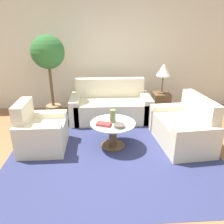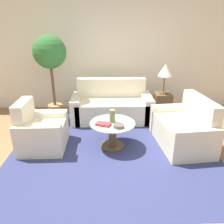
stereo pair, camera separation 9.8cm
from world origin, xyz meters
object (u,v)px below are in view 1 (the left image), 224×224
table_lamp (164,71)px  potted_plant (48,58)px  armchair (40,133)px  sofa_main (110,106)px  coffee_table (113,131)px  loveseat (185,128)px  vase (113,116)px  book_stack (104,124)px  bowl (119,126)px

table_lamp → potted_plant: bearing=178.0°
armchair → potted_plant: size_ratio=0.46×
sofa_main → potted_plant: (-1.29, 0.10, 1.07)m
sofa_main → table_lamp: bearing=0.8°
coffee_table → loveseat: bearing=1.7°
loveseat → table_lamp: (-0.11, 1.22, 0.79)m
potted_plant → vase: 1.99m
sofa_main → table_lamp: size_ratio=2.68×
loveseat → potted_plant: 3.06m
vase → book_stack: (-0.15, -0.12, -0.09)m
loveseat → coffee_table: (-1.28, -0.04, 0.01)m
sofa_main → coffee_table: bearing=-91.2°
armchair → loveseat: 2.53m
vase → bowl: vase is taller
loveseat → book_stack: (-1.44, -0.14, 0.19)m
sofa_main → loveseat: size_ratio=1.36×
sofa_main → book_stack: (-0.18, -1.34, 0.19)m
bowl → loveseat: bearing=10.9°
armchair → vase: size_ratio=3.77×
bowl → book_stack: (-0.25, 0.09, -0.00)m
loveseat → coffee_table: size_ratio=1.67×
loveseat → coffee_table: 1.29m
sofa_main → book_stack: size_ratio=6.40×
sofa_main → book_stack: sofa_main is taller
bowl → armchair: bearing=171.1°
loveseat → table_lamp: table_lamp is taller
loveseat → table_lamp: 1.46m
sofa_main → table_lamp: 1.40m
table_lamp → bowl: size_ratio=3.71×
book_stack → potted_plant: bearing=148.6°
potted_plant → vase: (1.26, -1.32, -0.79)m
potted_plant → table_lamp: bearing=-2.0°
sofa_main → book_stack: 1.37m
loveseat → bowl: 1.23m
sofa_main → table_lamp: table_lamp is taller
potted_plant → coffee_table: bearing=-46.7°
vase → bowl: 0.25m
bowl → sofa_main: bearing=92.7°
sofa_main → armchair: size_ratio=2.07×
loveseat → coffee_table: bearing=-93.4°
sofa_main → bowl: bearing=-87.3°
coffee_table → table_lamp: 1.90m
book_stack → sofa_main: bearing=103.4°
table_lamp → vase: table_lamp is taller
book_stack → bowl: bearing=0.9°
sofa_main → loveseat: (1.26, -1.21, -0.00)m
armchair → book_stack: size_ratio=3.09×
vase → bowl: bearing=-65.5°
vase → sofa_main: bearing=88.7°
sofa_main → potted_plant: bearing=175.6°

